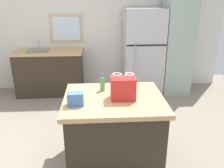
# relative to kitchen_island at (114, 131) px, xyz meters

# --- Properties ---
(ground) EXTENTS (6.46, 6.46, 0.00)m
(ground) POSITION_rel_kitchen_island_xyz_m (-0.15, 0.05, -0.44)
(ground) COLOR gray
(back_wall) EXTENTS (5.39, 0.13, 2.71)m
(back_wall) POSITION_rel_kitchen_island_xyz_m (-0.16, 2.72, 0.91)
(back_wall) COLOR silver
(back_wall) RESTS_ON ground
(kitchen_island) EXTENTS (1.13, 0.95, 0.88)m
(kitchen_island) POSITION_rel_kitchen_island_xyz_m (0.00, 0.00, 0.00)
(kitchen_island) COLOR #33281E
(kitchen_island) RESTS_ON ground
(refrigerator) EXTENTS (0.78, 0.73, 1.73)m
(refrigerator) POSITION_rel_kitchen_island_xyz_m (0.77, 2.29, 0.42)
(refrigerator) COLOR #B7B7BC
(refrigerator) RESTS_ON ground
(tall_cabinet) EXTENTS (0.55, 0.65, 2.18)m
(tall_cabinet) POSITION_rel_kitchen_island_xyz_m (1.45, 2.29, 0.65)
(tall_cabinet) COLOR #9EB2A8
(tall_cabinet) RESTS_ON ground
(sink_counter) EXTENTS (1.37, 0.65, 1.10)m
(sink_counter) POSITION_rel_kitchen_island_xyz_m (-1.16, 2.33, 0.02)
(sink_counter) COLOR #33281E
(sink_counter) RESTS_ON ground
(shopping_bag) EXTENTS (0.27, 0.19, 0.30)m
(shopping_bag) POSITION_rel_kitchen_island_xyz_m (0.10, -0.04, 0.56)
(shopping_bag) COLOR red
(shopping_bag) RESTS_ON kitchen_island
(small_box) EXTENTS (0.17, 0.12, 0.14)m
(small_box) POSITION_rel_kitchen_island_xyz_m (-0.41, -0.17, 0.50)
(small_box) COLOR #4775B7
(small_box) RESTS_ON kitchen_island
(bottle) EXTENTS (0.06, 0.06, 0.22)m
(bottle) POSITION_rel_kitchen_island_xyz_m (-0.12, 0.22, 0.53)
(bottle) COLOR #4C9956
(bottle) RESTS_ON kitchen_island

